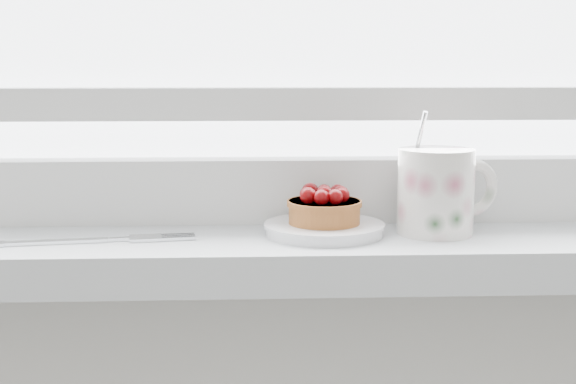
{
  "coord_description": "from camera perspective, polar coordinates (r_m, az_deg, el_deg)",
  "views": [
    {
      "loc": [
        -0.05,
        1.09,
        1.12
      ],
      "look_at": [
        -0.02,
        1.88,
        0.99
      ],
      "focal_mm": 50.0,
      "sensor_mm": 36.0,
      "label": 1
    }
  ],
  "objects": [
    {
      "name": "fork",
      "position": [
        0.81,
        -13.89,
        -3.35
      ],
      "size": [
        0.2,
        0.05,
        0.0
      ],
      "color": "silver",
      "rests_on": "windowsill"
    },
    {
      "name": "raspberry_tart",
      "position": [
        0.82,
        2.6,
        -1.06
      ],
      "size": [
        0.08,
        0.08,
        0.04
      ],
      "color": "brown",
      "rests_on": "saucer"
    },
    {
      "name": "saucer",
      "position": [
        0.82,
        2.59,
        -2.65
      ],
      "size": [
        0.12,
        0.12,
        0.01
      ],
      "primitive_type": "cylinder",
      "color": "white",
      "rests_on": "windowsill"
    },
    {
      "name": "floral_mug",
      "position": [
        0.84,
        10.64,
        0.17
      ],
      "size": [
        0.12,
        0.1,
        0.13
      ],
      "color": "white",
      "rests_on": "windowsill"
    }
  ]
}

